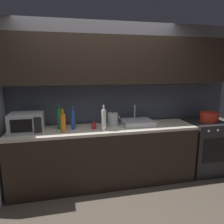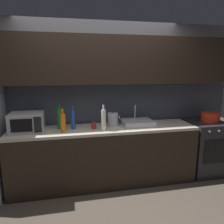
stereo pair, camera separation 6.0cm
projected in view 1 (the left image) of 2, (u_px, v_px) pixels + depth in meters
The scene contains 13 objects.
ground_plane at pixel (119, 220), 2.56m from camera, with size 10.00×10.00×0.00m, color #4C4238.
back_wall at pixel (101, 83), 3.40m from camera, with size 4.54×0.44×2.50m.
counter_run at pixel (105, 156), 3.33m from camera, with size 2.80×0.60×0.90m.
oven_range at pixel (203, 147), 3.71m from camera, with size 0.60×0.62×0.90m.
microwave at pixel (27, 123), 2.99m from camera, with size 0.46×0.35×0.27m.
sink_basin at pixel (137, 122), 3.38m from camera, with size 0.48×0.38×0.30m.
kettle at pixel (113, 119), 3.32m from camera, with size 0.20×0.16×0.23m.
wine_bottle_orange at pixel (63, 123), 2.98m from camera, with size 0.07×0.07×0.33m.
wine_bottle_white at pixel (104, 120), 3.05m from camera, with size 0.07×0.07×0.37m.
wine_bottle_green at pixel (60, 119), 3.13m from camera, with size 0.07×0.07×0.37m.
wine_bottle_blue at pixel (73, 119), 3.13m from camera, with size 0.06×0.06×0.35m.
mug_red at pixel (94, 126), 3.17m from camera, with size 0.07×0.07×0.10m, color #A82323.
cooking_pot at pixel (209, 117), 3.62m from camera, with size 0.30×0.30×0.15m.
Camera 1 is at (-0.59, -2.17, 1.78)m, focal length 34.48 mm.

